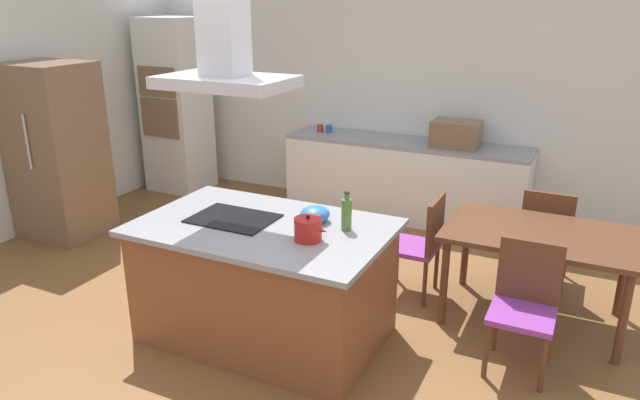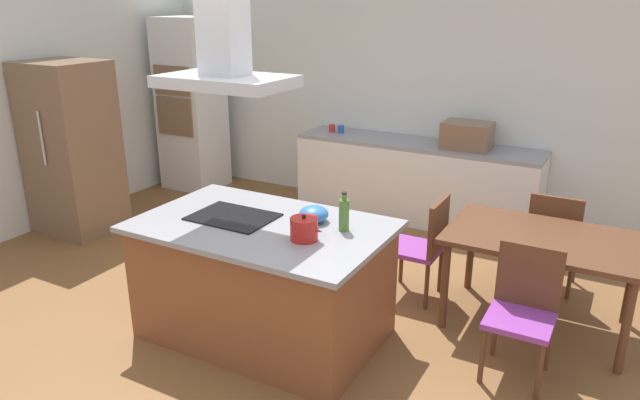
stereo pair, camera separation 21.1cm
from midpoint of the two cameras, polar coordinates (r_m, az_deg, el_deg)
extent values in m
plane|color=brown|center=(5.75, 4.12, -5.86)|extent=(16.00, 16.00, 0.00)
cube|color=silver|center=(6.92, 10.61, 9.92)|extent=(7.20, 0.10, 2.70)
cube|color=silver|center=(7.11, -23.96, 8.85)|extent=(0.10, 8.80, 2.70)
cube|color=brown|center=(4.38, -4.15, -8.06)|extent=(1.70, 1.04, 0.86)
cube|color=gray|center=(4.19, -4.30, -2.58)|extent=(1.80, 1.14, 0.04)
cube|color=black|center=(4.31, -7.11, -1.65)|extent=(0.60, 0.44, 0.01)
cylinder|color=#B21E19|center=(3.87, -0.01, -2.86)|extent=(0.19, 0.19, 0.15)
sphere|color=black|center=(3.84, -0.01, -1.62)|extent=(0.03, 0.03, 0.03)
cone|color=#B21E19|center=(3.82, 1.48, -3.06)|extent=(0.06, 0.03, 0.04)
cylinder|color=#47722D|center=(4.02, 3.86, -1.52)|extent=(0.07, 0.07, 0.22)
cylinder|color=#47722D|center=(3.98, 3.90, 0.28)|extent=(0.03, 0.03, 0.04)
cylinder|color=black|center=(3.97, 3.91, 0.66)|extent=(0.04, 0.04, 0.01)
ellipsoid|color=#2D6BB7|center=(4.19, 0.83, -1.39)|extent=(0.21, 0.21, 0.12)
cube|color=silver|center=(6.75, 10.13, 1.68)|extent=(2.75, 0.62, 0.86)
cube|color=gray|center=(6.63, 10.36, 5.38)|extent=(2.75, 0.62, 0.04)
cube|color=brown|center=(6.45, 15.09, 6.10)|extent=(0.50, 0.38, 0.28)
cylinder|color=red|center=(7.04, 2.04, 7.02)|extent=(0.08, 0.08, 0.09)
cylinder|color=#2D56B2|center=(7.00, 2.92, 6.94)|extent=(0.08, 0.08, 0.09)
cube|color=silver|center=(7.87, -11.67, 9.10)|extent=(0.70, 0.64, 2.20)
cube|color=brown|center=(7.57, -13.49, 11.27)|extent=(0.56, 0.02, 0.36)
cube|color=brown|center=(7.65, -13.23, 7.93)|extent=(0.56, 0.02, 0.48)
cube|color=brown|center=(6.71, -22.24, 4.68)|extent=(0.80, 0.70, 1.82)
cylinder|color=beige|center=(6.41, -24.69, 5.48)|extent=(0.02, 0.02, 0.55)
cube|color=#59331E|center=(4.70, 22.26, -3.52)|extent=(1.40, 0.90, 0.04)
cylinder|color=#59331E|center=(4.61, 13.37, -8.11)|extent=(0.06, 0.06, 0.71)
cylinder|color=#59331E|center=(4.51, 28.92, -10.84)|extent=(0.06, 0.06, 0.71)
cylinder|color=#59331E|center=(5.27, 15.62, -4.76)|extent=(0.06, 0.06, 0.71)
cylinder|color=#59331E|center=(5.18, 29.11, -7.04)|extent=(0.06, 0.06, 0.71)
cube|color=purple|center=(5.00, 10.44, -4.74)|extent=(0.42, 0.42, 0.04)
cube|color=#59331E|center=(4.85, 12.72, -2.55)|extent=(0.04, 0.42, 0.44)
cylinder|color=#59331E|center=(4.99, 7.63, -7.46)|extent=(0.04, 0.04, 0.41)
cylinder|color=#59331E|center=(5.30, 9.08, -5.90)|extent=(0.04, 0.04, 0.41)
cylinder|color=#59331E|center=(4.89, 11.60, -8.30)|extent=(0.04, 0.04, 0.41)
cylinder|color=#59331E|center=(5.20, 12.82, -6.64)|extent=(0.04, 0.04, 0.41)
cube|color=purple|center=(5.51, 22.92, -3.70)|extent=(0.42, 0.42, 0.04)
cube|color=#59331E|center=(5.24, 23.00, -2.00)|extent=(0.42, 0.04, 0.44)
cylinder|color=#59331E|center=(5.77, 21.09, -4.84)|extent=(0.04, 0.04, 0.41)
cylinder|color=#59331E|center=(5.75, 24.63, -5.43)|extent=(0.04, 0.04, 0.41)
cylinder|color=#59331E|center=(5.44, 20.50, -6.23)|extent=(0.04, 0.04, 0.41)
cylinder|color=#59331E|center=(5.42, 24.26, -6.87)|extent=(0.04, 0.04, 0.41)
cube|color=purple|center=(4.15, 20.33, -10.95)|extent=(0.42, 0.42, 0.04)
cube|color=#59331E|center=(4.21, 21.13, -6.91)|extent=(0.42, 0.04, 0.44)
cylinder|color=#59331E|center=(4.10, 22.08, -15.29)|extent=(0.04, 0.04, 0.41)
cylinder|color=#59331E|center=(4.13, 17.01, -14.35)|extent=(0.04, 0.04, 0.41)
cylinder|color=#59331E|center=(4.40, 22.73, -12.82)|extent=(0.04, 0.04, 0.41)
cylinder|color=#59331E|center=(4.44, 18.05, -11.97)|extent=(0.04, 0.04, 0.41)
cube|color=#ADADB2|center=(4.07, -7.68, 11.41)|extent=(0.90, 0.55, 0.08)
cube|color=#ADADB2|center=(4.04, -7.94, 16.90)|extent=(0.28, 0.24, 0.70)
camera|label=1|loc=(0.11, -88.61, 0.48)|focal=32.79mm
camera|label=2|loc=(0.11, 91.39, -0.48)|focal=32.79mm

